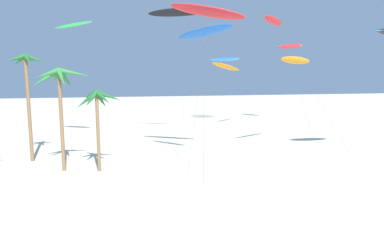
# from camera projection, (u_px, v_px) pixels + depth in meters

# --- Properties ---
(palm_tree_1) EXTENTS (3.80, 3.98, 11.20)m
(palm_tree_1) POSITION_uv_depth(u_px,v_px,m) (27.00, 74.00, 33.25)
(palm_tree_1) COLOR olive
(palm_tree_1) RESTS_ON ground
(palm_tree_3) EXTENTS (5.22, 5.02, 9.68)m
(palm_tree_3) POSITION_uv_depth(u_px,v_px,m) (59.00, 84.00, 29.85)
(palm_tree_3) COLOR olive
(palm_tree_3) RESTS_ON ground
(palm_tree_4) EXTENTS (4.21, 4.14, 7.70)m
(palm_tree_4) POSITION_uv_depth(u_px,v_px,m) (97.00, 103.00, 29.96)
(palm_tree_4) COLOR olive
(palm_tree_4) RESTS_ON ground
(flying_kite_1) EXTENTS (5.99, 9.53, 11.36)m
(flying_kite_1) POSITION_uv_depth(u_px,v_px,m) (296.00, 60.00, 38.40)
(flying_kite_1) COLOR orange
(flying_kite_1) RESTS_ON ground
(flying_kite_2) EXTENTS (5.50, 6.39, 16.20)m
(flying_kite_2) POSITION_uv_depth(u_px,v_px,m) (73.00, 25.00, 42.33)
(flying_kite_2) COLOR green
(flying_kite_2) RESTS_ON ground
(flying_kite_3) EXTENTS (4.15, 8.61, 15.27)m
(flying_kite_3) POSITION_uv_depth(u_px,v_px,m) (290.00, 46.00, 62.21)
(flying_kite_3) COLOR red
(flying_kite_3) RESTS_ON ground
(flying_kite_5) EXTENTS (8.39, 5.47, 18.25)m
(flying_kite_5) POSITION_uv_depth(u_px,v_px,m) (179.00, 12.00, 44.64)
(flying_kite_5) COLOR black
(flying_kite_5) RESTS_ON ground
(flying_kite_6) EXTENTS (6.75, 7.88, 11.93)m
(flying_kite_6) POSITION_uv_depth(u_px,v_px,m) (226.00, 67.00, 61.59)
(flying_kite_6) COLOR orange
(flying_kite_6) RESTS_ON ground
(flying_kite_7) EXTENTS (5.90, 11.75, 18.00)m
(flying_kite_7) POSITION_uv_depth(u_px,v_px,m) (273.00, 21.00, 49.54)
(flying_kite_7) COLOR red
(flying_kite_7) RESTS_ON ground
(flying_kite_8) EXTENTS (4.71, 7.71, 13.75)m
(flying_kite_8) POSITION_uv_depth(u_px,v_px,m) (204.00, 32.00, 30.58)
(flying_kite_8) COLOR blue
(flying_kite_8) RESTS_ON ground
(flying_kite_9) EXTENTS (5.84, 8.62, 12.75)m
(flying_kite_9) POSITION_uv_depth(u_px,v_px,m) (225.00, 59.00, 62.37)
(flying_kite_9) COLOR blue
(flying_kite_9) RESTS_ON ground
(flying_kite_10) EXTENTS (7.45, 5.99, 16.50)m
(flying_kite_10) POSITION_uv_depth(u_px,v_px,m) (207.00, 11.00, 32.25)
(flying_kite_10) COLOR red
(flying_kite_10) RESTS_ON ground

